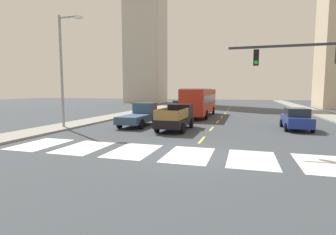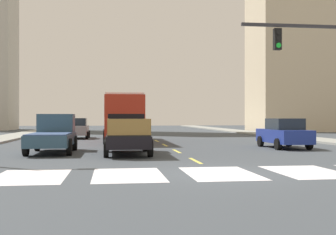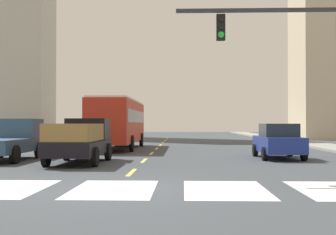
% 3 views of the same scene
% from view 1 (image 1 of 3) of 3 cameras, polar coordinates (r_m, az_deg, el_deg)
% --- Properties ---
extents(ground_plane, '(160.00, 160.00, 0.00)m').
position_cam_1_polar(ground_plane, '(12.76, 4.55, -8.13)').
color(ground_plane, '#3C434A').
extents(sidewalk_left, '(2.83, 110.00, 0.15)m').
position_cam_1_polar(sidewalk_left, '(33.63, -9.47, 0.69)').
color(sidewalk_left, gray).
rests_on(sidewalk_left, ground).
extents(crosswalk_stripe_0, '(2.15, 3.42, 0.01)m').
position_cam_1_polar(crosswalk_stripe_0, '(16.84, -26.15, -5.27)').
color(crosswalk_stripe_0, silver).
rests_on(crosswalk_stripe_0, ground).
extents(crosswalk_stripe_1, '(2.15, 3.42, 0.01)m').
position_cam_1_polar(crosswalk_stripe_1, '(15.04, -17.89, -6.22)').
color(crosswalk_stripe_1, silver).
rests_on(crosswalk_stripe_1, ground).
extents(crosswalk_stripe_2, '(2.15, 3.42, 0.01)m').
position_cam_1_polar(crosswalk_stripe_2, '(13.64, -7.63, -7.23)').
color(crosswalk_stripe_2, silver).
rests_on(crosswalk_stripe_2, ground).
extents(crosswalk_stripe_3, '(2.15, 3.42, 0.01)m').
position_cam_1_polar(crosswalk_stripe_3, '(12.76, 4.55, -8.12)').
color(crosswalk_stripe_3, silver).
rests_on(crosswalk_stripe_3, ground).
extents(crosswalk_stripe_4, '(2.15, 3.42, 0.01)m').
position_cam_1_polar(crosswalk_stripe_4, '(12.51, 17.89, -8.67)').
color(crosswalk_stripe_4, silver).
rests_on(crosswalk_stripe_4, ground).
extents(crosswalk_stripe_5, '(2.15, 3.42, 0.01)m').
position_cam_1_polar(crosswalk_stripe_5, '(12.93, 31.07, -8.77)').
color(crosswalk_stripe_5, silver).
rests_on(crosswalk_stripe_5, ground).
extents(lane_dash_0, '(0.16, 2.40, 0.01)m').
position_cam_1_polar(lane_dash_0, '(16.60, 7.41, -4.86)').
color(lane_dash_0, '#D6CA4D').
rests_on(lane_dash_0, ground).
extents(lane_dash_1, '(0.16, 2.40, 0.01)m').
position_cam_1_polar(lane_dash_1, '(21.49, 9.51, -2.43)').
color(lane_dash_1, '#D6CA4D').
rests_on(lane_dash_1, ground).
extents(lane_dash_2, '(0.16, 2.40, 0.01)m').
position_cam_1_polar(lane_dash_2, '(26.42, 10.83, -0.90)').
color(lane_dash_2, '#D6CA4D').
rests_on(lane_dash_2, ground).
extents(lane_dash_3, '(0.16, 2.40, 0.01)m').
position_cam_1_polar(lane_dash_3, '(31.37, 11.73, 0.14)').
color(lane_dash_3, '#D6CA4D').
rests_on(lane_dash_3, ground).
extents(lane_dash_4, '(0.16, 2.40, 0.01)m').
position_cam_1_polar(lane_dash_4, '(36.34, 12.38, 0.91)').
color(lane_dash_4, '#D6CA4D').
rests_on(lane_dash_4, ground).
extents(lane_dash_5, '(0.16, 2.40, 0.01)m').
position_cam_1_polar(lane_dash_5, '(41.31, 12.88, 1.48)').
color(lane_dash_5, '#D6CA4D').
rests_on(lane_dash_5, ground).
extents(lane_dash_6, '(0.16, 2.40, 0.01)m').
position_cam_1_polar(lane_dash_6, '(46.29, 13.27, 1.94)').
color(lane_dash_6, '#D6CA4D').
rests_on(lane_dash_6, ground).
extents(lane_dash_7, '(0.16, 2.40, 0.01)m').
position_cam_1_polar(lane_dash_7, '(51.27, 13.59, 2.30)').
color(lane_dash_7, '#D6CA4D').
rests_on(lane_dash_7, ground).
extents(pickup_stakebed, '(2.18, 5.20, 1.96)m').
position_cam_1_polar(pickup_stakebed, '(20.82, 1.90, -0.03)').
color(pickup_stakebed, black).
rests_on(pickup_stakebed, ground).
extents(pickup_dark, '(2.18, 5.20, 1.96)m').
position_cam_1_polar(pickup_dark, '(23.19, -6.13, 0.51)').
color(pickup_dark, '#2D4D66').
rests_on(pickup_dark, ground).
extents(city_bus, '(2.72, 10.80, 3.32)m').
position_cam_1_polar(city_bus, '(31.00, 6.95, 3.77)').
color(city_bus, red).
rests_on(city_bus, ground).
extents(sedan_far, '(2.02, 4.40, 1.72)m').
position_cam_1_polar(sedan_far, '(23.01, 26.28, -0.26)').
color(sedan_far, navy).
rests_on(sedan_far, ground).
extents(sedan_near_left, '(2.02, 4.40, 1.72)m').
position_cam_1_polar(sedan_near_left, '(36.99, 2.65, 2.45)').
color(sedan_near_left, gray).
rests_on(sedan_near_left, ground).
extents(streetlight_left, '(2.20, 0.28, 9.00)m').
position_cam_1_polar(streetlight_left, '(22.88, -22.00, 10.20)').
color(streetlight_left, gray).
rests_on(streetlight_left, ground).
extents(tower_tall_centre, '(9.49, 7.08, 48.56)m').
position_cam_1_polar(tower_tall_centre, '(70.77, -5.04, 23.32)').
color(tower_tall_centre, beige).
rests_on(tower_tall_centre, ground).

